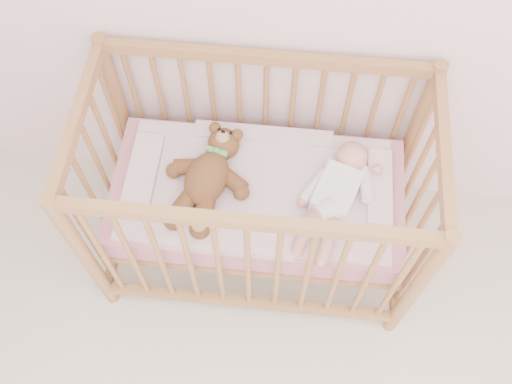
# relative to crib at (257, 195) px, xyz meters

# --- Properties ---
(crib) EXTENTS (1.36, 0.76, 1.00)m
(crib) POSITION_rel_crib_xyz_m (0.00, 0.00, 0.00)
(crib) COLOR #AC6F49
(crib) RESTS_ON floor
(mattress) EXTENTS (1.22, 0.62, 0.13)m
(mattress) POSITION_rel_crib_xyz_m (0.00, 0.00, -0.01)
(mattress) COLOR #D0828E
(mattress) RESTS_ON crib
(blanket) EXTENTS (1.10, 0.58, 0.06)m
(blanket) POSITION_rel_crib_xyz_m (0.00, 0.00, 0.06)
(blanket) COLOR pink
(blanket) RESTS_ON mattress
(baby) EXTENTS (0.46, 0.65, 0.14)m
(baby) POSITION_rel_crib_xyz_m (0.32, -0.02, 0.14)
(baby) COLOR white
(baby) RESTS_ON blanket
(teddy_bear) EXTENTS (0.49, 0.61, 0.15)m
(teddy_bear) POSITION_rel_crib_xyz_m (-0.20, -0.02, 0.15)
(teddy_bear) COLOR brown
(teddy_bear) RESTS_ON blanket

